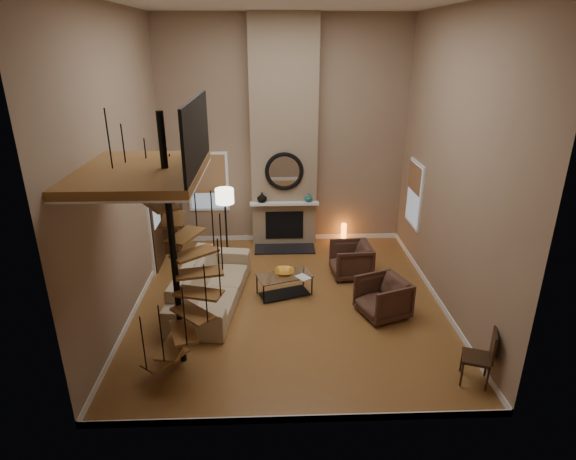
{
  "coord_description": "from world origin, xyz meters",
  "views": [
    {
      "loc": [
        -0.33,
        -8.3,
        4.89
      ],
      "look_at": [
        0.0,
        0.4,
        1.4
      ],
      "focal_mm": 29.57,
      "sensor_mm": 36.0,
      "label": 1
    }
  ],
  "objects_px": {
    "sofa": "(211,283)",
    "armchair_far": "(386,297)",
    "hutch": "(171,212)",
    "coffee_table": "(284,283)",
    "floor_lamp": "(225,202)",
    "armchair_near": "(354,260)",
    "side_chair": "(483,354)",
    "accent_lamp": "(344,232)"
  },
  "relations": [
    {
      "from": "armchair_near",
      "to": "coffee_table",
      "type": "relative_size",
      "value": 0.72
    },
    {
      "from": "coffee_table",
      "to": "side_chair",
      "type": "relative_size",
      "value": 1.31
    },
    {
      "from": "floor_lamp",
      "to": "side_chair",
      "type": "distance_m",
      "value": 6.4
    },
    {
      "from": "floor_lamp",
      "to": "armchair_near",
      "type": "bearing_deg",
      "value": -19.81
    },
    {
      "from": "armchair_far",
      "to": "side_chair",
      "type": "distance_m",
      "value": 2.27
    },
    {
      "from": "armchair_near",
      "to": "side_chair",
      "type": "distance_m",
      "value": 3.91
    },
    {
      "from": "hutch",
      "to": "side_chair",
      "type": "distance_m",
      "value": 7.76
    },
    {
      "from": "hutch",
      "to": "side_chair",
      "type": "bearing_deg",
      "value": -43.54
    },
    {
      "from": "sofa",
      "to": "floor_lamp",
      "type": "relative_size",
      "value": 1.62
    },
    {
      "from": "hutch",
      "to": "armchair_near",
      "type": "distance_m",
      "value": 4.66
    },
    {
      "from": "coffee_table",
      "to": "floor_lamp",
      "type": "distance_m",
      "value": 2.58
    },
    {
      "from": "coffee_table",
      "to": "accent_lamp",
      "type": "bearing_deg",
      "value": 59.41
    },
    {
      "from": "sofa",
      "to": "floor_lamp",
      "type": "distance_m",
      "value": 2.33
    },
    {
      "from": "hutch",
      "to": "floor_lamp",
      "type": "height_order",
      "value": "hutch"
    },
    {
      "from": "accent_lamp",
      "to": "side_chair",
      "type": "distance_m",
      "value": 5.72
    },
    {
      "from": "sofa",
      "to": "accent_lamp",
      "type": "relative_size",
      "value": 5.93
    },
    {
      "from": "armchair_near",
      "to": "accent_lamp",
      "type": "relative_size",
      "value": 1.79
    },
    {
      "from": "hutch",
      "to": "armchair_near",
      "type": "xyz_separation_m",
      "value": [
        4.31,
        -1.67,
        -0.6
      ]
    },
    {
      "from": "sofa",
      "to": "coffee_table",
      "type": "relative_size",
      "value": 2.38
    },
    {
      "from": "side_chair",
      "to": "armchair_far",
      "type": "bearing_deg",
      "value": 115.62
    },
    {
      "from": "hutch",
      "to": "armchair_far",
      "type": "distance_m",
      "value": 5.73
    },
    {
      "from": "hutch",
      "to": "sofa",
      "type": "height_order",
      "value": "hutch"
    },
    {
      "from": "sofa",
      "to": "armchair_near",
      "type": "bearing_deg",
      "value": -63.7
    },
    {
      "from": "armchair_far",
      "to": "floor_lamp",
      "type": "height_order",
      "value": "floor_lamp"
    },
    {
      "from": "sofa",
      "to": "accent_lamp",
      "type": "bearing_deg",
      "value": -39.08
    },
    {
      "from": "armchair_far",
      "to": "sofa",
      "type": "bearing_deg",
      "value": -120.58
    },
    {
      "from": "armchair_near",
      "to": "side_chair",
      "type": "height_order",
      "value": "side_chair"
    },
    {
      "from": "hutch",
      "to": "accent_lamp",
      "type": "height_order",
      "value": "hutch"
    },
    {
      "from": "armchair_near",
      "to": "accent_lamp",
      "type": "distance_m",
      "value": 1.9
    },
    {
      "from": "hutch",
      "to": "coffee_table",
      "type": "relative_size",
      "value": 1.59
    },
    {
      "from": "floor_lamp",
      "to": "side_chair",
      "type": "relative_size",
      "value": 1.92
    },
    {
      "from": "floor_lamp",
      "to": "hutch",
      "type": "bearing_deg",
      "value": 156.16
    },
    {
      "from": "armchair_far",
      "to": "armchair_near",
      "type": "bearing_deg",
      "value": 170.9
    },
    {
      "from": "armchair_near",
      "to": "floor_lamp",
      "type": "bearing_deg",
      "value": -113.84
    },
    {
      "from": "hutch",
      "to": "side_chair",
      "type": "height_order",
      "value": "hutch"
    },
    {
      "from": "sofa",
      "to": "armchair_far",
      "type": "distance_m",
      "value": 3.45
    },
    {
      "from": "sofa",
      "to": "accent_lamp",
      "type": "distance_m",
      "value": 4.28
    },
    {
      "from": "armchair_far",
      "to": "floor_lamp",
      "type": "distance_m",
      "value": 4.34
    },
    {
      "from": "sofa",
      "to": "armchair_near",
      "type": "distance_m",
      "value": 3.23
    },
    {
      "from": "sofa",
      "to": "armchair_near",
      "type": "xyz_separation_m",
      "value": [
        3.06,
        1.04,
        -0.04
      ]
    },
    {
      "from": "side_chair",
      "to": "coffee_table",
      "type": "bearing_deg",
      "value": 135.78
    },
    {
      "from": "floor_lamp",
      "to": "side_chair",
      "type": "height_order",
      "value": "floor_lamp"
    }
  ]
}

